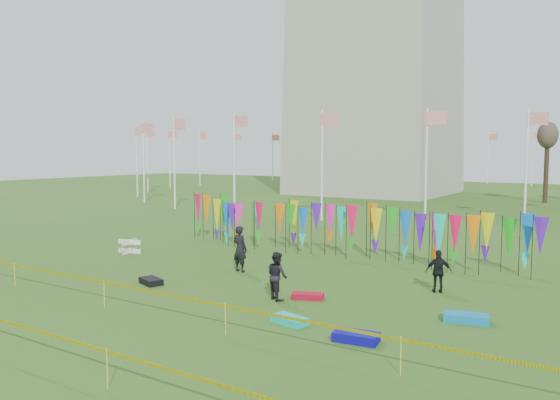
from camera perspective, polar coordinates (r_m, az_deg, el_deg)
The scene contains 14 objects.
ground at distance 19.03m, azimuth -8.09°, elevation -10.18°, with size 160.00×160.00×0.00m, color #2F5217.
flagpole_ring at distance 67.13m, azimuth 9.96°, elevation 4.14°, with size 57.40×56.16×8.00m.
banner_row at distance 26.24m, azimuth 5.82°, elevation -2.42°, with size 18.64×0.64×2.46m.
caution_tape_near at distance 17.26m, azimuth -14.16°, elevation -9.21°, with size 26.00×0.02×0.90m.
caution_tape_far at distance 14.92m, azimuth -25.75°, elevation -11.83°, with size 26.00×0.02×0.90m.
box_kite at distance 27.86m, azimuth -15.45°, elevation -4.70°, with size 0.64×0.64×0.71m.
person_left at distance 22.83m, azimuth -4.21°, elevation -5.10°, with size 0.70×0.51×1.93m, color black.
person_mid at distance 18.60m, azimuth -0.30°, elevation -7.90°, with size 0.79×0.49×1.63m, color black.
person_right at distance 20.27m, azimuth 16.24°, elevation -7.17°, with size 0.90×0.51×1.53m, color black.
kite_bag_turquoise at distance 16.25m, azimuth 0.99°, elevation -12.41°, with size 1.08×0.54×0.22m, color #0DCABB.
kite_bag_blue at distance 14.94m, azimuth 7.96°, elevation -13.99°, with size 1.17×0.61×0.25m, color #0D0999.
kite_bag_red at distance 18.84m, azimuth 2.92°, elevation -9.99°, with size 1.07×0.49×0.20m, color #AD0B22.
kite_bag_black at distance 21.39m, azimuth -13.33°, elevation -8.25°, with size 0.99×0.57×0.23m, color black.
kite_bag_teal at distance 17.27m, azimuth 18.85°, elevation -11.58°, with size 1.27×0.61×0.24m, color #0D7BB6.
Camera 1 is at (12.06, -13.85, 4.99)m, focal length 35.00 mm.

